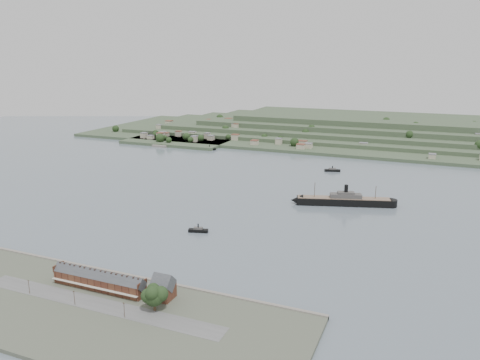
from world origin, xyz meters
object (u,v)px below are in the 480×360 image
at_px(steamship, 341,201).
at_px(tugboat, 198,230).
at_px(gabled_building, 163,287).
at_px(fig_tree, 154,295).
at_px(terrace_row, 99,280).

distance_m(steamship, tugboat, 132.81).
bearing_deg(gabled_building, steamship, 75.00).
relative_size(steamship, fig_tree, 6.21).
bearing_deg(steamship, fig_tree, -103.48).
bearing_deg(terrace_row, steamship, 65.90).
height_order(terrace_row, steamship, steamship).
bearing_deg(tugboat, terrace_row, -94.58).
bearing_deg(tugboat, steamship, 51.37).
relative_size(terrace_row, fig_tree, 3.94).
xyz_separation_m(terrace_row, steamship, (90.84, 203.07, -2.87)).
bearing_deg(tugboat, gabled_building, -72.78).
xyz_separation_m(gabled_building, fig_tree, (2.66, -12.44, 2.42)).
distance_m(gabled_building, tugboat, 100.02).
height_order(gabled_building, tugboat, gabled_building).
xyz_separation_m(terrace_row, gabled_building, (37.50, 4.02, 1.34)).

